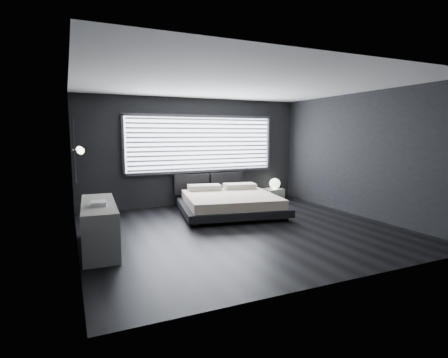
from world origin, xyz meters
name	(u,v)px	position (x,y,z in m)	size (l,w,h in m)	color
room	(242,158)	(0.00, 0.00, 1.40)	(6.04, 6.00, 2.80)	black
window	(202,144)	(0.20, 2.70, 1.61)	(4.14, 0.09, 1.52)	white
headboard	(209,183)	(0.37, 2.64, 0.57)	(1.96, 0.16, 0.52)	black
sconce_near	(81,151)	(-2.88, 0.05, 1.60)	(0.18, 0.11, 0.11)	silver
sconce_far	(79,149)	(-2.88, 0.65, 1.60)	(0.18, 0.11, 0.11)	silver
wall_art_upper	(74,135)	(-2.98, -0.55, 1.85)	(0.01, 0.48, 0.48)	#47474C
wall_art_lower	(76,167)	(-2.98, -0.30, 1.38)	(0.01, 0.48, 0.48)	#47474C
bed	(230,202)	(0.38, 1.35, 0.28)	(2.64, 2.56, 0.59)	black
nightstand	(272,194)	(2.25, 2.44, 0.16)	(0.54, 0.45, 0.32)	silver
orb_lamp	(275,184)	(2.29, 2.40, 0.47)	(0.30, 0.30, 0.30)	white
dresser	(100,225)	(-2.66, -0.06, 0.38)	(0.63, 1.90, 0.75)	silver
book_stack	(98,204)	(-2.68, -0.29, 0.78)	(0.30, 0.37, 0.07)	white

